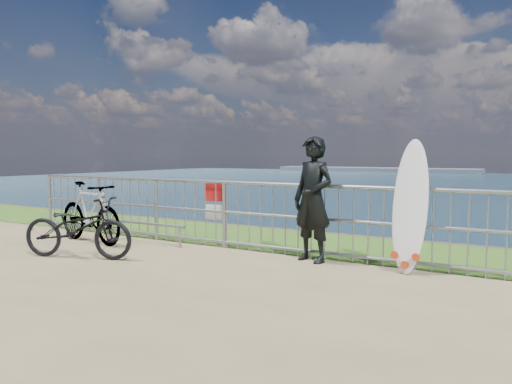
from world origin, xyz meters
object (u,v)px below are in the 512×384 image
Objects in this scene: bicycle_near at (78,228)px; bicycle_far at (90,213)px; surfboard at (410,211)px; surfer at (313,199)px.

bicycle_near is 0.98× the size of bicycle_far.
surfboard is 5.43m from bicycle_far.
bicycle_near is (-4.52, -1.65, -0.36)m from surfboard.
surfer is 3.55m from bicycle_near.
bicycle_far is at bearing -154.51° from surfer.
surfboard is at bearing 18.39° from surfer.
surfboard is at bearing -88.47° from bicycle_near.
surfer is 1.04× the size of bicycle_near.
surfboard is 0.99× the size of bicycle_far.
surfboard reaches higher than bicycle_far.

